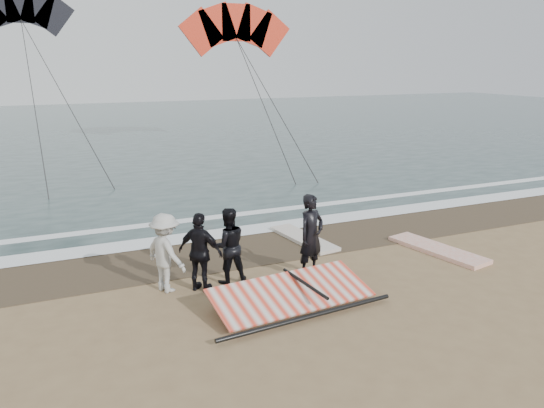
{
  "coord_description": "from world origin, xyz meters",
  "views": [
    {
      "loc": [
        -5.63,
        -8.28,
        4.92
      ],
      "look_at": [
        -0.71,
        3.0,
        1.6
      ],
      "focal_mm": 35.0,
      "sensor_mm": 36.0,
      "label": 1
    }
  ],
  "objects_px": {
    "man_main": "(311,236)",
    "board_cream": "(304,238)",
    "sail_rig": "(286,295)",
    "board_white": "(438,250)"
  },
  "relations": [
    {
      "from": "man_main",
      "to": "board_cream",
      "type": "relative_size",
      "value": 0.77
    },
    {
      "from": "man_main",
      "to": "sail_rig",
      "type": "bearing_deg",
      "value": -155.73
    },
    {
      "from": "board_cream",
      "to": "board_white",
      "type": "bearing_deg",
      "value": -45.72
    },
    {
      "from": "man_main",
      "to": "board_cream",
      "type": "height_order",
      "value": "man_main"
    },
    {
      "from": "board_white",
      "to": "sail_rig",
      "type": "distance_m",
      "value": 5.2
    },
    {
      "from": "board_white",
      "to": "board_cream",
      "type": "bearing_deg",
      "value": 130.24
    },
    {
      "from": "board_white",
      "to": "board_cream",
      "type": "distance_m",
      "value": 3.65
    },
    {
      "from": "man_main",
      "to": "board_white",
      "type": "height_order",
      "value": "man_main"
    },
    {
      "from": "man_main",
      "to": "sail_rig",
      "type": "xyz_separation_m",
      "value": [
        -1.18,
        -1.14,
        -0.8
      ]
    },
    {
      "from": "board_white",
      "to": "sail_rig",
      "type": "xyz_separation_m",
      "value": [
        -5.05,
        -1.23,
        0.14
      ]
    }
  ]
}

